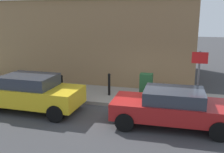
% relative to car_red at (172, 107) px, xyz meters
% --- Properties ---
extents(ground, '(80.00, 80.00, 0.00)m').
position_rel_car_red_xyz_m(ground, '(0.70, 1.12, -0.71)').
color(ground, '#38383A').
extents(sidewalk, '(2.58, 30.00, 0.15)m').
position_rel_car_red_xyz_m(sidewalk, '(2.61, 7.12, -0.63)').
color(sidewalk, gray).
rests_on(sidewalk, ground).
extents(corner_building, '(7.19, 12.75, 7.70)m').
position_rel_car_red_xyz_m(corner_building, '(7.44, 5.50, 3.14)').
color(corner_building, olive).
rests_on(corner_building, ground).
extents(car_red, '(1.91, 4.11, 1.33)m').
position_rel_car_red_xyz_m(car_red, '(0.00, 0.00, 0.00)').
color(car_red, maroon).
rests_on(car_red, ground).
extents(car_yellow, '(1.86, 4.17, 1.47)m').
position_rel_car_red_xyz_m(car_yellow, '(0.06, 5.58, 0.06)').
color(car_yellow, gold).
rests_on(car_yellow, ground).
extents(utility_cabinet, '(0.46, 0.61, 1.15)m').
position_rel_car_red_xyz_m(utility_cabinet, '(2.32, 1.22, -0.03)').
color(utility_cabinet, '#1E4C28').
rests_on(utility_cabinet, sidewalk).
extents(bollard_near_cabinet, '(0.14, 0.14, 1.04)m').
position_rel_car_red_xyz_m(bollard_near_cabinet, '(2.42, 2.95, -0.00)').
color(bollard_near_cabinet, black).
rests_on(bollard_near_cabinet, sidewalk).
extents(bollard_far_kerb, '(0.14, 0.14, 1.04)m').
position_rel_car_red_xyz_m(bollard_far_kerb, '(1.57, 4.94, -0.00)').
color(bollard_far_kerb, black).
rests_on(bollard_far_kerb, sidewalk).
extents(street_sign, '(0.08, 0.60, 2.30)m').
position_rel_car_red_xyz_m(street_sign, '(1.66, -0.89, 0.95)').
color(street_sign, '#59595B').
rests_on(street_sign, sidewalk).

